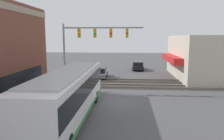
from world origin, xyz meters
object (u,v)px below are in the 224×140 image
object	(u,v)px
pedestrian_at_crossing	(69,83)
parked_car_black	(138,66)
city_bus	(69,93)
crossing_signal	(64,68)
parked_car_grey	(100,73)

from	to	relation	value
pedestrian_at_crossing	parked_car_black	bearing A→B (deg)	-26.44
city_bus	pedestrian_at_crossing	bearing A→B (deg)	16.12
crossing_signal	parked_car_grey	world-z (taller)	crossing_signal
parked_car_grey	pedestrian_at_crossing	world-z (taller)	pedestrian_at_crossing
city_bus	crossing_signal	distance (m)	8.52
crossing_signal	pedestrian_at_crossing	world-z (taller)	crossing_signal
parked_car_grey	parked_car_black	world-z (taller)	parked_car_black
parked_car_black	pedestrian_at_crossing	size ratio (longest dim) A/B	2.67
crossing_signal	pedestrian_at_crossing	xyz separation A→B (m)	(-0.39, -0.52, -1.46)
city_bus	parked_car_grey	distance (m)	15.35
city_bus	parked_car_black	size ratio (longest dim) A/B	2.79
crossing_signal	parked_car_grey	size ratio (longest dim) A/B	0.85
city_bus	crossing_signal	bearing A→B (deg)	18.75
parked_car_grey	pedestrian_at_crossing	xyz separation A→B (m)	(-7.64, 2.22, 0.16)
city_bus	parked_car_black	xyz separation A→B (m)	(22.99, -5.40, -1.16)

